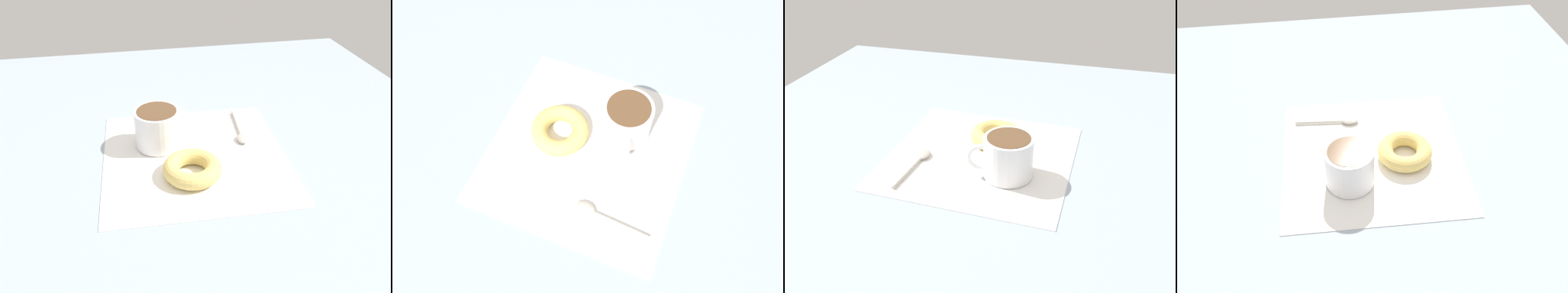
{
  "view_description": "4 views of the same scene",
  "coord_description": "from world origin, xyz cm",
  "views": [
    {
      "loc": [
        11.23,
        60.82,
        42.95
      ],
      "look_at": [
        -0.16,
        1.49,
        2.3
      ],
      "focal_mm": 35.0,
      "sensor_mm": 36.0,
      "label": 1
    },
    {
      "loc": [
        -29.97,
        -9.29,
        62.36
      ],
      "look_at": [
        -0.16,
        1.49,
        2.3
      ],
      "focal_mm": 35.0,
      "sensor_mm": 36.0,
      "label": 2
    },
    {
      "loc": [
        19.47,
        -68.32,
        44.43
      ],
      "look_at": [
        -0.16,
        1.49,
        2.3
      ],
      "focal_mm": 40.0,
      "sensor_mm": 36.0,
      "label": 3
    },
    {
      "loc": [
        61.2,
        -7.54,
        59.9
      ],
      "look_at": [
        -0.16,
        1.49,
        2.3
      ],
      "focal_mm": 40.0,
      "sensor_mm": 36.0,
      "label": 4
    }
  ],
  "objects": [
    {
      "name": "coffee_cup",
      "position": [
        6.29,
        -3.69,
        4.31
      ],
      "size": [
        11.76,
        8.92,
        7.73
      ],
      "color": "white",
      "rests_on": "napkin"
    },
    {
      "name": "spoon",
      "position": [
        -10.8,
        -3.74,
        0.7
      ],
      "size": [
        2.72,
        13.5,
        0.9
      ],
      "color": "#B7B2A8",
      "rests_on": "napkin"
    },
    {
      "name": "ground_plane",
      "position": [
        0.0,
        0.0,
        -1.0
      ],
      "size": [
        120.0,
        120.0,
        2.0
      ],
      "primitive_type": "cube",
      "color": "#99A8B7"
    },
    {
      "name": "donut",
      "position": [
        1.55,
        7.56,
        1.81
      ],
      "size": [
        10.6,
        10.6,
        3.02
      ],
      "primitive_type": "torus",
      "color": "#E5C66B",
      "rests_on": "napkin"
    },
    {
      "name": "napkin",
      "position": [
        -0.16,
        1.49,
        0.15
      ],
      "size": [
        36.07,
        36.07,
        0.3
      ],
      "primitive_type": "cube",
      "rotation": [
        0.0,
        0.0,
        -0.03
      ],
      "color": "white",
      "rests_on": "ground_plane"
    }
  ]
}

